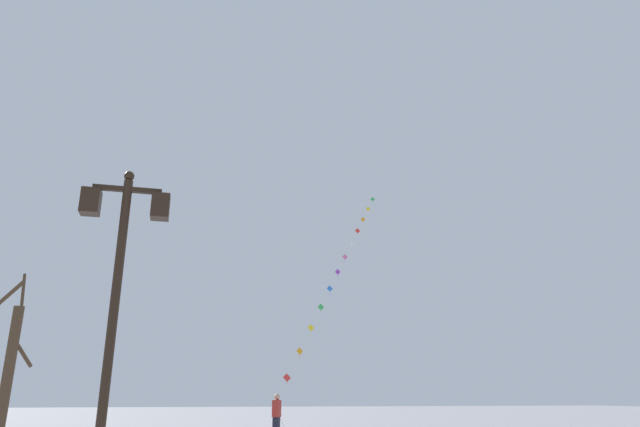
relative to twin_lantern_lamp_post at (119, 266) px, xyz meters
The scene contains 4 objects.
twin_lantern_lamp_post is the anchor object (origin of this frame).
kite_train 25.15m from the twin_lantern_lamp_post, 66.95° to the left, with size 10.59×15.59×16.41m.
kite_flyer 14.11m from the twin_lantern_lamp_post, 70.45° to the left, with size 0.43×0.61×1.71m.
bare_tree 6.63m from the twin_lantern_lamp_post, 115.82° to the left, with size 1.34×1.65×4.42m.
Camera 1 is at (-1.28, -2.25, 1.58)m, focal length 31.43 mm.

